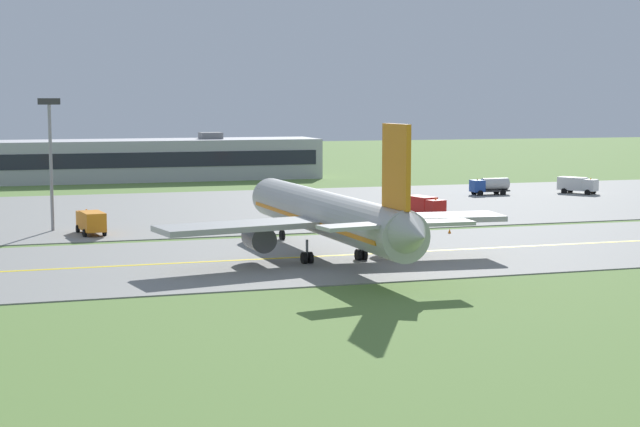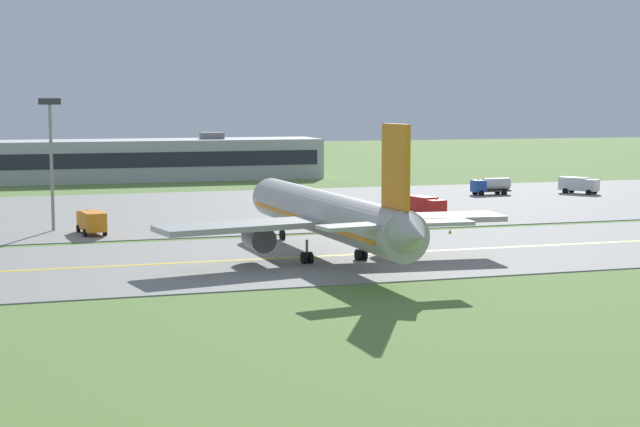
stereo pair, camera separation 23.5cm
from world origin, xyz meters
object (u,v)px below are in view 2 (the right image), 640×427
object	(u,v)px
service_truck_baggage	(426,205)
apron_light_mast	(51,147)
service_truck_fuel	(91,221)
airplane_lead	(328,215)
service_truck_pushback	(491,185)
service_truck_catering	(579,184)

from	to	relation	value
service_truck_baggage	apron_light_mast	xyz separation A→B (m)	(-44.59, 0.26, 7.79)
service_truck_fuel	apron_light_mast	xyz separation A→B (m)	(-3.85, 4.34, 7.79)
airplane_lead	service_truck_pushback	world-z (taller)	airplane_lead
service_truck_fuel	airplane_lead	bearing A→B (deg)	-50.53
airplane_lead	service_truck_catering	size ratio (longest dim) A/B	6.45
service_truck_catering	service_truck_fuel	bearing A→B (deg)	-161.22
service_truck_baggage	apron_light_mast	bearing A→B (deg)	179.67
service_truck_baggage	service_truck_pushback	size ratio (longest dim) A/B	1.05
service_truck_pushback	service_truck_fuel	bearing A→B (deg)	-155.63
airplane_lead	service_truck_pushback	xyz separation A→B (m)	(42.27, 51.49, -2.60)
service_truck_fuel	service_truck_catering	xyz separation A→B (m)	(75.58, 25.71, 0.00)
service_truck_catering	apron_light_mast	size ratio (longest dim) A/B	0.42
service_truck_baggage	service_truck_pushback	bearing A→B (deg)	48.75
airplane_lead	service_truck_catering	xyz separation A→B (m)	(56.18, 49.26, -2.60)
service_truck_fuel	service_truck_pushback	bearing A→B (deg)	24.37
service_truck_fuel	apron_light_mast	size ratio (longest dim) A/B	0.42
service_truck_catering	airplane_lead	bearing A→B (deg)	-138.76
service_truck_pushback	apron_light_mast	world-z (taller)	apron_light_mast
apron_light_mast	service_truck_baggage	bearing A→B (deg)	-0.33
service_truck_baggage	service_truck_pushback	world-z (taller)	service_truck_pushback
airplane_lead	service_truck_pushback	bearing A→B (deg)	50.61
service_truck_baggage	service_truck_fuel	size ratio (longest dim) A/B	1.01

